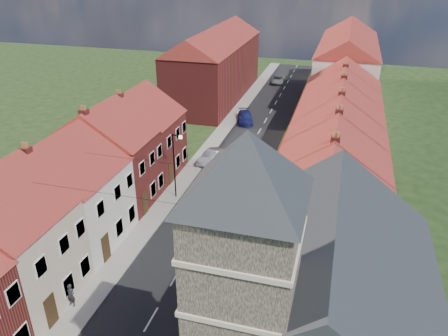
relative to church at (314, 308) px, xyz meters
The scene contains 22 objects.
road 28.87m from the church, 109.33° to the left, with size 7.00×90.00×0.02m, color black.
pavement_left 30.57m from the church, 117.29° to the left, with size 1.80×90.00×0.12m, color #9F9A91.
pavement_right 27.75m from the church, 100.53° to the left, with size 1.80×90.00×0.12m, color #9F9A91.
church is the anchor object (origin of this frame).
cottage_r_tudor 9.48m from the church, 90.57° to the left, with size 8.30×5.20×9.00m.
cottage_r_white_near 14.84m from the church, 90.23° to the left, with size 8.30×6.00×9.00m.
cottage_r_cream_mid 20.22m from the church, 90.17° to the left, with size 8.30×5.20×9.00m.
cottage_r_pink 25.61m from the church, 90.13° to the left, with size 8.30×6.00×9.00m.
cottage_r_white_far 31.00m from the church, 90.11° to the left, with size 8.30×5.20×9.00m.
cottage_r_cream_far 36.40m from the church, 90.09° to the left, with size 8.30×6.00×9.00m.
cottage_l_white 20.61m from the church, 155.20° to the left, with size 8.30×6.90×8.80m.
cottage_l_brick_mid 23.81m from the church, 141.73° to the left, with size 8.30×5.70×9.10m.
cottage_l_pink 27.78m from the church, 132.28° to the left, with size 8.30×6.30×8.80m.
block_right_far 51.68m from the church, 90.07° to the left, with size 8.30×24.20×10.50m.
block_left_far 50.27m from the church, 111.79° to the left, with size 8.30×24.20×10.50m.
lamppost 21.38m from the church, 128.30° to the left, with size 0.88×0.15×6.00m.
car_mid 28.02m from the church, 116.78° to the left, with size 1.37×3.93×1.29m, color #929499.
car_far 39.58m from the church, 107.52° to the left, with size 1.79×4.41×1.28m, color navy.
car_distant 58.69m from the church, 100.76° to the left, with size 1.96×4.25×1.18m, color gray.
pedestrian_left 15.46m from the church, behind, with size 0.58×0.38×1.60m, color black.
pedestrian_right 12.43m from the church, 119.81° to the left, with size 0.74×0.58×1.53m, color black.
pedestrian_right_b 9.29m from the church, 131.09° to the left, with size 0.86×0.67×1.76m, color black.
Camera 1 is at (9.48, -11.46, 19.62)m, focal length 35.00 mm.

